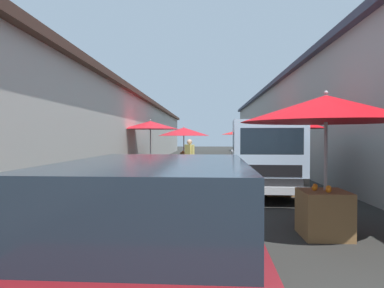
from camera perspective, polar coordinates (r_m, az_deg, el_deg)
ground at (r=15.03m, az=3.31°, el=-5.16°), size 90.00×90.00×0.00m
building_left_whitewash at (r=18.57m, az=-19.85°, el=2.08°), size 49.80×7.50×3.93m
building_right_concrete at (r=18.77m, az=26.00°, el=3.50°), size 49.80×7.50×4.90m
fruit_stall_near_left at (r=17.77m, az=8.83°, el=0.99°), size 2.54×2.54×2.18m
fruit_stall_mid_lane at (r=10.06m, az=14.51°, el=2.19°), size 2.32×2.32×2.41m
fruit_stall_near_right at (r=19.09m, az=-1.30°, el=1.48°), size 2.79×2.79×2.25m
fruit_stall_far_right at (r=16.36m, az=-6.86°, el=2.09°), size 2.65×2.65×2.47m
fruit_stall_far_left at (r=6.25m, az=21.01°, el=3.62°), size 2.85×2.85×2.43m
hatchback_car at (r=3.24m, az=-5.51°, el=-15.32°), size 3.95×2.00×1.45m
delivery_truck at (r=9.84m, az=11.77°, el=-2.45°), size 5.00×2.15×2.08m
vendor_by_crates at (r=13.98m, az=-0.41°, el=-1.96°), size 0.54×0.41×1.56m
vendor_in_shade at (r=14.07m, az=8.73°, el=-2.06°), size 0.35×0.58×1.52m
parked_scooter at (r=14.90m, az=13.75°, el=-3.51°), size 1.68×0.54×1.14m
plastic_stool at (r=9.21m, az=7.53°, el=-7.15°), size 0.30×0.30×0.43m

